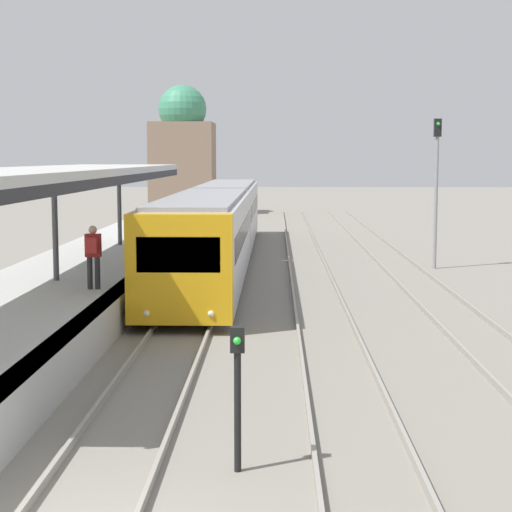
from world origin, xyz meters
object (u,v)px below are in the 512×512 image
object	(u,v)px
train_near	(218,222)
signal_mast_far	(436,177)
person_on_platform	(93,252)
signal_post_near	(238,383)

from	to	relation	value
train_near	signal_mast_far	xyz separation A→B (m)	(8.71, -1.41, 1.91)
person_on_platform	signal_mast_far	world-z (taller)	signal_mast_far
person_on_platform	signal_post_near	world-z (taller)	person_on_platform
person_on_platform	signal_mast_far	distance (m)	16.37
signal_post_near	signal_mast_far	world-z (taller)	signal_mast_far
person_on_platform	train_near	distance (m)	13.55
signal_mast_far	person_on_platform	bearing A→B (deg)	-132.86
person_on_platform	train_near	size ratio (longest dim) A/B	0.06
train_near	person_on_platform	bearing A→B (deg)	-100.06
train_near	signal_mast_far	world-z (taller)	signal_mast_far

